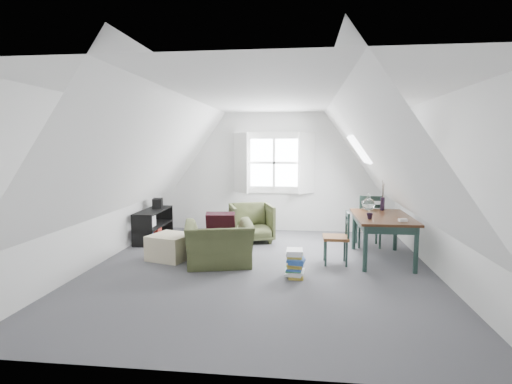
# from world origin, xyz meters

# --- Properties ---
(floor) EXTENTS (5.50, 5.50, 0.00)m
(floor) POSITION_xyz_m (0.00, 0.00, 0.00)
(floor) COLOR #49494E
(floor) RESTS_ON ground
(ceiling) EXTENTS (5.50, 5.50, 0.00)m
(ceiling) POSITION_xyz_m (0.00, 0.00, 2.50)
(ceiling) COLOR white
(ceiling) RESTS_ON wall_back
(wall_back) EXTENTS (5.00, 0.00, 5.00)m
(wall_back) POSITION_xyz_m (0.00, 2.75, 1.25)
(wall_back) COLOR silver
(wall_back) RESTS_ON ground
(wall_front) EXTENTS (5.00, 0.00, 5.00)m
(wall_front) POSITION_xyz_m (0.00, -2.75, 1.25)
(wall_front) COLOR silver
(wall_front) RESTS_ON ground
(wall_left) EXTENTS (0.00, 5.50, 5.50)m
(wall_left) POSITION_xyz_m (-2.50, 0.00, 1.25)
(wall_left) COLOR silver
(wall_left) RESTS_ON ground
(wall_right) EXTENTS (0.00, 5.50, 5.50)m
(wall_right) POSITION_xyz_m (2.50, 0.00, 1.25)
(wall_right) COLOR silver
(wall_right) RESTS_ON ground
(slope_left) EXTENTS (3.19, 5.50, 4.48)m
(slope_left) POSITION_xyz_m (-1.55, 0.00, 1.78)
(slope_left) COLOR white
(slope_left) RESTS_ON wall_left
(slope_right) EXTENTS (3.19, 5.50, 4.48)m
(slope_right) POSITION_xyz_m (1.55, 0.00, 1.78)
(slope_right) COLOR white
(slope_right) RESTS_ON wall_right
(dormer_window) EXTENTS (1.71, 0.35, 1.30)m
(dormer_window) POSITION_xyz_m (0.00, 2.68, 1.45)
(dormer_window) COLOR white
(dormer_window) RESTS_ON wall_back
(skylight) EXTENTS (0.35, 0.75, 0.47)m
(skylight) POSITION_xyz_m (1.55, 1.30, 1.75)
(skylight) COLOR white
(skylight) RESTS_ON slope_right
(armchair_near) EXTENTS (1.19, 1.10, 0.65)m
(armchair_near) POSITION_xyz_m (-0.65, 0.14, 0.00)
(armchair_near) COLOR #3D4325
(armchair_near) RESTS_ON floor
(armchair_far) EXTENTS (0.97, 0.99, 0.72)m
(armchair_far) POSITION_xyz_m (-0.35, 1.70, 0.00)
(armchair_far) COLOR #3D4325
(armchair_far) RESTS_ON floor
(throw_pillow) EXTENTS (0.47, 0.30, 0.46)m
(throw_pillow) POSITION_xyz_m (-0.65, 0.29, 0.57)
(throw_pillow) COLOR #340E18
(throw_pillow) RESTS_ON armchair_near
(ottoman) EXTENTS (0.74, 0.74, 0.39)m
(ottoman) POSITION_xyz_m (-1.49, 0.37, 0.20)
(ottoman) COLOR #BFB392
(ottoman) RESTS_ON floor
(dining_table) EXTENTS (0.86, 1.43, 0.71)m
(dining_table) POSITION_xyz_m (1.86, 0.69, 0.62)
(dining_table) COLOR #331B0E
(dining_table) RESTS_ON floor
(demijohn) EXTENTS (0.21, 0.21, 0.30)m
(demijohn) POSITION_xyz_m (1.71, 1.14, 0.83)
(demijohn) COLOR silver
(demijohn) RESTS_ON dining_table
(vase_twigs) EXTENTS (0.07, 0.08, 0.56)m
(vase_twigs) POSITION_xyz_m (1.96, 1.24, 0.84)
(vase_twigs) COLOR black
(vase_twigs) RESTS_ON dining_table
(cup) EXTENTS (0.12, 0.12, 0.09)m
(cup) POSITION_xyz_m (1.61, 0.39, 0.71)
(cup) COLOR black
(cup) RESTS_ON dining_table
(paper_box) EXTENTS (0.13, 0.10, 0.04)m
(paper_box) POSITION_xyz_m (2.06, 0.24, 0.73)
(paper_box) COLOR white
(paper_box) RESTS_ON dining_table
(dining_chair_far) EXTENTS (0.44, 0.44, 0.94)m
(dining_chair_far) POSITION_xyz_m (1.79, 1.54, 0.49)
(dining_chair_far) COLOR brown
(dining_chair_far) RESTS_ON floor
(dining_chair_near) EXTENTS (0.38, 0.38, 0.81)m
(dining_chair_near) POSITION_xyz_m (1.15, 0.40, 0.42)
(dining_chair_near) COLOR brown
(dining_chair_near) RESTS_ON floor
(media_shelf) EXTENTS (0.38, 1.15, 0.59)m
(media_shelf) POSITION_xyz_m (-2.23, 1.52, 0.27)
(media_shelf) COLOR black
(media_shelf) RESTS_ON floor
(electronics_box) EXTENTS (0.23, 0.28, 0.20)m
(electronics_box) POSITION_xyz_m (-2.23, 1.81, 0.68)
(electronics_box) COLOR black
(electronics_box) RESTS_ON media_shelf
(magazine_stack) EXTENTS (0.29, 0.34, 0.39)m
(magazine_stack) POSITION_xyz_m (0.51, -0.31, 0.19)
(magazine_stack) COLOR #B29933
(magazine_stack) RESTS_ON floor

